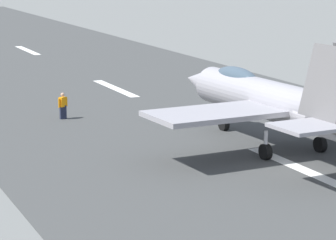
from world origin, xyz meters
TOP-DOWN VIEW (x-y plane):
  - ground_plane at (0.00, 0.00)m, footprint 400.00×400.00m
  - runway_strip at (-0.02, 0.00)m, footprint 240.00×26.00m
  - fighter_jet at (4.26, -0.89)m, footprint 16.23×14.14m
  - crew_person at (15.37, 6.55)m, footprint 0.45×0.63m

SIDE VIEW (x-z plane):
  - ground_plane at x=0.00m, z-range 0.00..0.00m
  - runway_strip at x=-0.02m, z-range 0.00..0.02m
  - crew_person at x=15.37m, z-range 0.00..1.57m
  - fighter_jet at x=4.26m, z-range -0.37..5.27m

